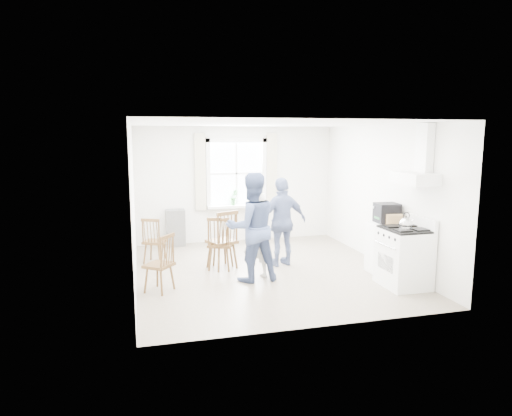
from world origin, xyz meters
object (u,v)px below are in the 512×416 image
Objects in this scene: gas_stove at (404,257)px; stereo_stack at (387,213)px; windsor_chair_b at (152,236)px; windsor_chair_a at (225,234)px; person_left at (256,236)px; low_cabinet at (385,248)px; windsor_chair_c at (164,257)px; person_right at (282,222)px; person_mid at (252,227)px.

gas_stove is 2.80× the size of stereo_stack.
windsor_chair_b is (-3.85, 2.33, 0.06)m from gas_stove.
windsor_chair_a is 0.77m from person_left.
person_left reaches higher than stereo_stack.
low_cabinet is 2.25× the size of stereo_stack.
windsor_chair_c is (-3.73, 0.67, 0.08)m from gas_stove.
windsor_chair_b is 2.45m from person_right.
windsor_chair_b is at bearing 157.49° from low_cabinet.
person_left is 0.94m from person_right.
windsor_chair_c reaches higher than windsor_chair_b.
person_mid reaches higher than low_cabinet.
windsor_chair_c is at bearing -85.82° from windsor_chair_b.
low_cabinet is 2.40m from person_mid.
windsor_chair_b is (-3.92, 1.63, 0.09)m from low_cabinet.
windsor_chair_c is at bearing -178.96° from stereo_stack.
person_mid reaches higher than person_left.
gas_stove is at bearing 136.37° from person_left.
gas_stove is 1.26× the size of windsor_chair_b.
low_cabinet is 0.50× the size of person_mid.
person_right is at bearing 0.63° from windsor_chair_a.
low_cabinet is (0.07, 0.70, -0.03)m from gas_stove.
stereo_stack is at bearing 82.33° from gas_stove.
person_mid reaches higher than gas_stove.
person_left reaches higher than low_cabinet.
stereo_stack is 0.37× the size of windsor_chair_a.
gas_stove is 0.76× the size of person_left.
windsor_chair_c is at bearing -179.59° from low_cabinet.
windsor_chair_a reaches higher than windsor_chair_b.
windsor_chair_a reaches higher than windsor_chair_c.
gas_stove is at bearing 122.49° from person_right.
person_left is (1.55, 0.31, 0.18)m from windsor_chair_c.
person_mid is (-2.35, 0.20, 0.45)m from low_cabinet.
windsor_chair_b is at bearing -58.34° from person_left.
windsor_chair_c is 1.51m from person_mid.
stereo_stack reaches higher than windsor_chair_b.
person_left is at bearing 172.91° from low_cabinet.
person_right is at bearing -141.86° from person_mid.
windsor_chair_a is at bearing 161.83° from stereo_stack.
windsor_chair_c is at bearing -140.02° from windsor_chair_a.
windsor_chair_b is at bearing 150.95° from windsor_chair_a.
gas_stove reaches higher than windsor_chair_b.
gas_stove reaches higher than low_cabinet.
windsor_chair_a is (-2.69, 0.88, -0.41)m from stereo_stack.
person_left is (0.41, -0.65, 0.08)m from windsor_chair_a.
person_left reaches higher than windsor_chair_b.
person_left is at bearing -38.89° from windsor_chair_b.
gas_stove is 1.24× the size of low_cabinet.
person_mid reaches higher than windsor_chair_b.
windsor_chair_b is 0.49× the size of person_mid.
person_right reaches higher than stereo_stack.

